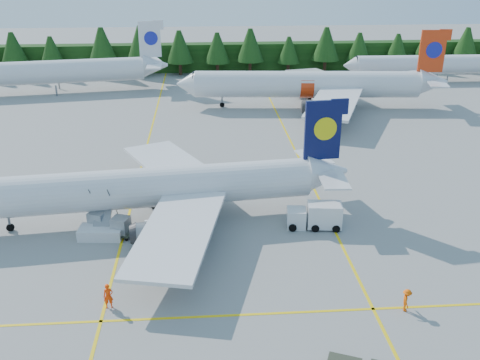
{
  "coord_description": "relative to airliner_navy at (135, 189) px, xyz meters",
  "views": [
    {
      "loc": [
        -6.28,
        -37.99,
        24.46
      ],
      "look_at": [
        -2.71,
        10.97,
        3.5
      ],
      "focal_mm": 40.0,
      "sensor_mm": 36.0,
      "label": 1
    }
  ],
  "objects": [
    {
      "name": "ground",
      "position": [
        13.0,
        -9.63,
        -3.41
      ],
      "size": [
        320.0,
        320.0,
        0.0
      ],
      "primitive_type": "plane",
      "color": "gray",
      "rests_on": "ground"
    },
    {
      "name": "taxi_stripe_a",
      "position": [
        -1.0,
        10.37,
        -3.41
      ],
      "size": [
        0.25,
        120.0,
        0.01
      ],
      "primitive_type": "cube",
      "color": "yellow",
      "rests_on": "ground"
    },
    {
      "name": "taxi_stripe_b",
      "position": [
        19.0,
        10.37,
        -3.41
      ],
      "size": [
        0.25,
        120.0,
        0.01
      ],
      "primitive_type": "cube",
      "color": "yellow",
      "rests_on": "ground"
    },
    {
      "name": "taxi_stripe_cross",
      "position": [
        13.0,
        -15.63,
        -3.41
      ],
      "size": [
        80.0,
        0.25,
        0.01
      ],
      "primitive_type": "cube",
      "color": "yellow",
      "rests_on": "ground"
    },
    {
      "name": "treeline_hedge",
      "position": [
        13.0,
        72.37,
        -0.41
      ],
      "size": [
        220.0,
        4.0,
        6.0
      ],
      "primitive_type": "cube",
      "color": "black",
      "rests_on": "ground"
    },
    {
      "name": "airliner_navy",
      "position": [
        0.0,
        0.0,
        0.0
      ],
      "size": [
        39.02,
        31.97,
        11.35
      ],
      "rotation": [
        0.0,
        0.0,
        0.1
      ],
      "color": "silver",
      "rests_on": "ground"
    },
    {
      "name": "airliner_red",
      "position": [
        23.63,
        40.52,
        0.47
      ],
      "size": [
        44.43,
        36.44,
        12.92
      ],
      "rotation": [
        0.0,
        0.0,
        -0.08
      ],
      "color": "silver",
      "rests_on": "ground"
    },
    {
      "name": "airliner_far_left",
      "position": [
        -23.78,
        53.84,
        0.54
      ],
      "size": [
        43.24,
        10.06,
        12.62
      ],
      "rotation": [
        0.0,
        0.0,
        0.15
      ],
      "color": "silver",
      "rests_on": "ground"
    },
    {
      "name": "airliner_far_right",
      "position": [
        53.22,
        58.48,
        0.08
      ],
      "size": [
        38.26,
        4.27,
        11.13
      ],
      "rotation": [
        0.0,
        0.0,
        -0.01
      ],
      "color": "silver",
      "rests_on": "ground"
    },
    {
      "name": "airstairs",
      "position": [
        -2.96,
        -2.85,
        -2.63
      ],
      "size": [
        4.14,
        5.62,
        3.58
      ],
      "rotation": [
        0.0,
        0.0,
        -0.09
      ],
      "color": "silver",
      "rests_on": "ground"
    },
    {
      "name": "service_truck",
      "position": [
        17.15,
        -2.58,
        -2.18
      ],
      "size": [
        5.36,
        2.47,
        2.5
      ],
      "rotation": [
        0.0,
        0.0,
        -0.12
      ],
      "color": "white",
      "rests_on": "ground"
    },
    {
      "name": "uld_pair",
      "position": [
        -2.29,
        -2.38,
        -2.32
      ],
      "size": [
        4.87,
        3.6,
        1.62
      ],
      "rotation": [
        0.0,
        0.0,
        -0.35
      ],
      "color": "#323627",
      "rests_on": "ground"
    },
    {
      "name": "crew_a",
      "position": [
        -0.62,
        -14.0,
        -2.42
      ],
      "size": [
        0.79,
        0.59,
        1.99
      ],
      "primitive_type": "imported",
      "rotation": [
        0.0,
        0.0,
        0.16
      ],
      "color": "#FF3905",
      "rests_on": "ground"
    },
    {
      "name": "crew_b",
      "position": [
        4.19,
        -9.58,
        -2.41
      ],
      "size": [
        1.2,
        1.09,
        2.0
      ],
      "primitive_type": "imported",
      "rotation": [
        0.0,
        0.0,
        3.56
      ],
      "color": "#D83904",
      "rests_on": "ground"
    },
    {
      "name": "crew_c",
      "position": [
        21.31,
        -15.97,
        -2.51
      ],
      "size": [
        0.67,
        0.85,
        1.81
      ],
      "primitive_type": "imported",
      "rotation": [
        0.0,
        0.0,
        1.33
      ],
      "color": "#F95605",
      "rests_on": "ground"
    }
  ]
}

